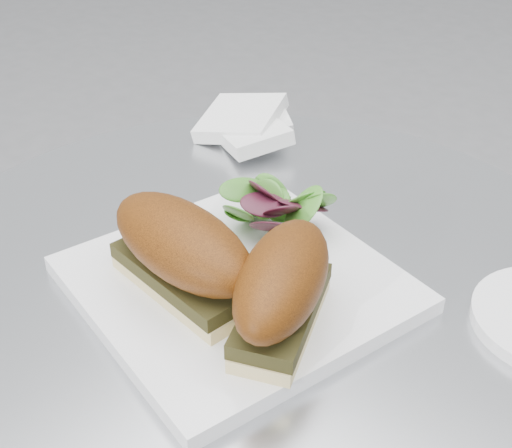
{
  "coord_description": "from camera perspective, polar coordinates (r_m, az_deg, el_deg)",
  "views": [
    {
      "loc": [
        0.34,
        -0.41,
        1.14
      ],
      "look_at": [
        -0.02,
        0.03,
        0.77
      ],
      "focal_mm": 50.0,
      "sensor_mm": 36.0,
      "label": 1
    }
  ],
  "objects": [
    {
      "name": "table",
      "position": [
        0.84,
        -0.18,
        -17.22
      ],
      "size": [
        0.7,
        0.7,
        0.73
      ],
      "color": "silver",
      "rests_on": "ground"
    },
    {
      "name": "sandwich_left",
      "position": [
        0.61,
        -5.91,
        -2.13
      ],
      "size": [
        0.17,
        0.1,
        0.08
      ],
      "rotation": [
        0.0,
        0.0,
        -0.14
      ],
      "color": "#CEBA81",
      "rests_on": "plate"
    },
    {
      "name": "plate",
      "position": [
        0.65,
        -1.53,
        -4.83
      ],
      "size": [
        0.32,
        0.32,
        0.02
      ],
      "primitive_type": "cube",
      "rotation": [
        0.0,
        0.0,
        -0.26
      ],
      "color": "white",
      "rests_on": "table"
    },
    {
      "name": "sandwich_right",
      "position": [
        0.56,
        2.12,
        -5.05
      ],
      "size": [
        0.11,
        0.16,
        0.08
      ],
      "rotation": [
        0.0,
        0.0,
        -1.2
      ],
      "color": "#CEBA81",
      "rests_on": "plate"
    },
    {
      "name": "salad",
      "position": [
        0.69,
        1.41,
        1.14
      ],
      "size": [
        0.1,
        0.1,
        0.05
      ],
      "primitive_type": null,
      "color": "#56912F",
      "rests_on": "plate"
    },
    {
      "name": "napkin",
      "position": [
        0.89,
        -0.66,
        7.09
      ],
      "size": [
        0.13,
        0.13,
        0.02
      ],
      "primitive_type": null,
      "rotation": [
        0.0,
        0.0,
        0.01
      ],
      "color": "white",
      "rests_on": "table"
    }
  ]
}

